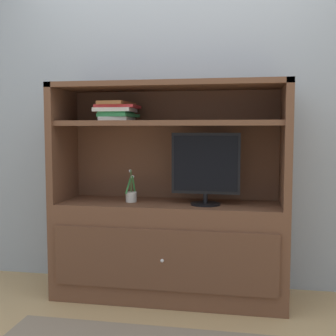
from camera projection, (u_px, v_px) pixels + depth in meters
The scene contains 6 objects.
ground_plane at pixel (158, 320), 2.75m from camera, with size 8.00×8.00×0.00m, color tan.
painted_rear_wall at pixel (177, 103), 3.37m from camera, with size 6.00×0.10×2.80m, color #9EA8B2.
media_console at pixel (169, 228), 3.11m from camera, with size 1.63×0.52×1.52m.
tv_monitor at pixel (206, 167), 2.97m from camera, with size 0.47×0.20×0.49m.
potted_plant at pixel (131, 195), 3.11m from camera, with size 0.08×0.10×0.23m.
magazine_stack at pixel (117, 111), 3.09m from camera, with size 0.29×0.34×0.13m.
Camera 1 is at (0.54, -2.60, 1.20)m, focal length 46.69 mm.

